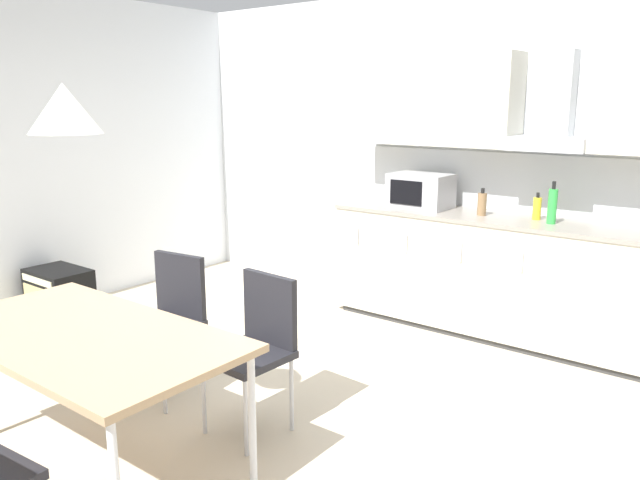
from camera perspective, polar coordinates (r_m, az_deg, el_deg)
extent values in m
cube|color=beige|center=(3.77, -8.04, -16.20)|extent=(8.07, 7.69, 0.02)
cube|color=silver|center=(5.46, 11.58, 7.69)|extent=(6.46, 0.10, 2.70)
cube|color=#333333|center=(5.09, 18.71, -8.47)|extent=(3.12, 0.56, 0.05)
cube|color=beige|center=(4.95, 19.07, -3.57)|extent=(3.25, 0.61, 0.85)
cube|color=gray|center=(4.85, 19.45, 1.46)|extent=(3.27, 0.63, 0.03)
cube|color=silver|center=(5.21, 3.47, 0.34)|extent=(0.01, 0.01, 0.14)
cube|color=silver|center=(4.97, 7.90, -0.36)|extent=(0.01, 0.01, 0.14)
cube|color=silver|center=(4.77, 12.74, -1.12)|extent=(0.01, 0.01, 0.14)
cube|color=silver|center=(4.60, 17.99, -1.93)|extent=(0.01, 0.01, 0.14)
cube|color=silver|center=(5.09, 20.70, 4.66)|extent=(3.25, 0.02, 0.46)
cube|color=beige|center=(5.26, 10.55, 12.45)|extent=(1.35, 0.34, 0.72)
cube|color=#B7BABF|center=(4.89, 20.37, 8.26)|extent=(0.56, 0.40, 0.10)
cube|color=#B7BABF|center=(4.98, 21.06, 12.12)|extent=(0.20, 0.16, 0.67)
cube|color=#ADADB2|center=(5.21, 9.19, 4.48)|extent=(0.48, 0.34, 0.28)
cube|color=black|center=(5.07, 7.85, 4.31)|extent=(0.29, 0.01, 0.20)
cylinder|color=yellow|center=(4.89, 19.22, 2.73)|extent=(0.06, 0.06, 0.17)
cylinder|color=black|center=(4.87, 19.31, 3.90)|extent=(0.02, 0.02, 0.04)
cylinder|color=green|center=(4.75, 20.47, 2.89)|extent=(0.06, 0.06, 0.25)
cylinder|color=black|center=(4.73, 20.61, 4.71)|extent=(0.03, 0.03, 0.05)
cylinder|color=brown|center=(4.95, 14.59, 3.18)|extent=(0.07, 0.07, 0.17)
cylinder|color=black|center=(4.93, 14.66, 4.39)|extent=(0.03, 0.03, 0.04)
cube|color=tan|center=(3.20, -20.76, -8.15)|extent=(1.60, 0.85, 0.04)
cylinder|color=silver|center=(4.10, -21.58, -9.05)|extent=(0.04, 0.04, 0.69)
cylinder|color=silver|center=(3.02, -6.20, -16.19)|extent=(0.04, 0.04, 0.69)
cube|color=black|center=(3.45, -6.71, -10.47)|extent=(0.42, 0.42, 0.04)
cube|color=black|center=(3.49, -4.61, -6.30)|extent=(0.38, 0.06, 0.40)
cylinder|color=silver|center=(3.34, -6.80, -15.81)|extent=(0.02, 0.02, 0.43)
cylinder|color=silver|center=(3.57, -10.59, -13.94)|extent=(0.02, 0.02, 0.43)
cylinder|color=silver|center=(3.54, -2.61, -13.92)|extent=(0.02, 0.02, 0.43)
cylinder|color=silver|center=(3.76, -6.45, -12.33)|extent=(0.02, 0.02, 0.43)
cube|color=black|center=(3.96, -14.31, -7.71)|extent=(0.44, 0.44, 0.04)
cube|color=black|center=(4.01, -12.67, -4.03)|extent=(0.38, 0.08, 0.40)
cylinder|color=silver|center=(3.82, -14.10, -12.25)|extent=(0.02, 0.02, 0.43)
cylinder|color=silver|center=(4.05, -17.59, -11.00)|extent=(0.02, 0.02, 0.43)
cylinder|color=silver|center=(4.05, -10.67, -10.64)|extent=(0.02, 0.02, 0.43)
cylinder|color=silver|center=(4.26, -14.16, -9.57)|extent=(0.02, 0.02, 0.43)
cube|color=black|center=(5.63, -22.68, -4.66)|extent=(0.52, 0.36, 0.44)
cube|color=tan|center=(5.55, -24.29, -5.39)|extent=(0.44, 0.01, 0.29)
cube|color=beige|center=(5.50, -24.48, -3.43)|extent=(0.44, 0.01, 0.05)
cone|color=silver|center=(3.01, -22.35, 11.05)|extent=(0.32, 0.32, 0.22)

